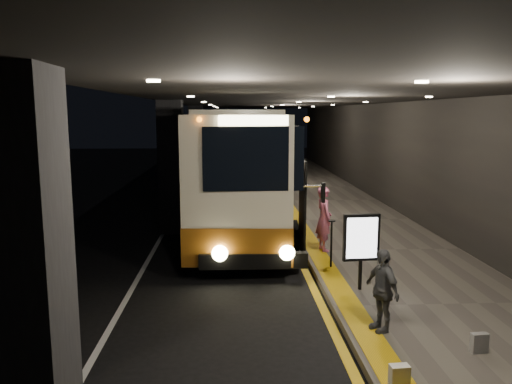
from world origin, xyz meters
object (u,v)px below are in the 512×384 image
object	(u,v)px
passenger_boarding	(324,219)
passenger_waiting_grey	(382,290)
bag_polka	(479,343)
coach_second	(239,149)
bag_plain	(399,377)
coach_main	(245,173)
info_sign	(361,239)
stanchion_post	(331,244)

from	to	relation	value
passenger_boarding	passenger_waiting_grey	world-z (taller)	passenger_boarding
passenger_waiting_grey	bag_polka	world-z (taller)	passenger_waiting_grey
coach_second	bag_plain	distance (m)	22.86
coach_main	info_sign	world-z (taller)	coach_main
coach_main	stanchion_post	xyz separation A→B (m)	(1.98, -5.43, -1.15)
coach_main	stanchion_post	bearing A→B (deg)	-66.47
bag_polka	info_sign	size ratio (longest dim) A/B	0.19
info_sign	bag_plain	bearing A→B (deg)	-100.80
coach_second	bag_polka	size ratio (longest dim) A/B	39.51
coach_main	coach_second	distance (m)	11.73
coach_main	passenger_boarding	xyz separation A→B (m)	(2.08, -3.86, -0.83)
bag_plain	info_sign	xyz separation A→B (m)	(0.46, 3.95, 0.97)
coach_main	passenger_boarding	distance (m)	4.47
coach_second	info_sign	distance (m)	18.93
coach_main	coach_second	xyz separation A→B (m)	(-0.05, 11.73, 0.04)
info_sign	stanchion_post	xyz separation A→B (m)	(-0.32, 1.61, -0.54)
bag_polka	stanchion_post	world-z (taller)	stanchion_post
passenger_waiting_grey	info_sign	xyz separation A→B (m)	(0.16, 2.08, 0.39)
passenger_boarding	info_sign	distance (m)	3.19
coach_main	info_sign	distance (m)	7.43
passenger_waiting_grey	info_sign	distance (m)	2.12
coach_main	stanchion_post	size ratio (longest dim) A/B	10.72
bag_plain	passenger_waiting_grey	bearing A→B (deg)	80.94
passenger_boarding	bag_polka	xyz separation A→B (m)	(1.39, -6.17, -0.75)
bag_polka	coach_main	bearing A→B (deg)	109.09
passenger_waiting_grey	info_sign	bearing A→B (deg)	156.52
coach_main	stanchion_post	world-z (taller)	coach_main
passenger_boarding	bag_plain	world-z (taller)	passenger_boarding
bag_plain	info_sign	distance (m)	4.10
stanchion_post	bag_polka	bearing A→B (deg)	-72.04
coach_main	passenger_waiting_grey	size ratio (longest dim) A/B	8.54
coach_main	bag_plain	distance (m)	11.26
coach_main	bag_polka	xyz separation A→B (m)	(3.47, -10.03, -1.58)
info_sign	stanchion_post	world-z (taller)	info_sign
passenger_boarding	info_sign	world-z (taller)	passenger_boarding
coach_second	passenger_waiting_grey	world-z (taller)	coach_second
info_sign	passenger_boarding	bearing A→B (deg)	89.85
stanchion_post	info_sign	bearing A→B (deg)	-78.82
coach_main	bag_polka	bearing A→B (deg)	-67.42
passenger_waiting_grey	stanchion_post	size ratio (longest dim) A/B	1.26
coach_second	bag_polka	distance (m)	22.10
bag_polka	stanchion_post	size ratio (longest dim) A/B	0.27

